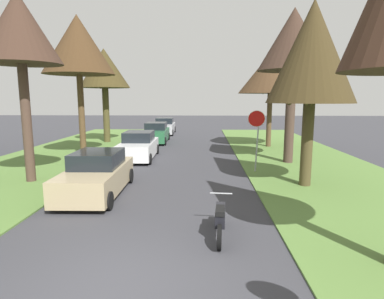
{
  "coord_description": "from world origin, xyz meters",
  "views": [
    {
      "loc": [
        1.6,
        -5.46,
        3.51
      ],
      "look_at": [
        1.14,
        7.03,
        1.5
      ],
      "focal_mm": 29.98,
      "sensor_mm": 36.0,
      "label": 1
    }
  ],
  "objects_px": {
    "stop_sign_far": "(257,128)",
    "street_tree_right_far": "(271,73)",
    "street_tree_right_mid_a": "(312,53)",
    "parked_sedan_green": "(156,133)",
    "parked_sedan_silver": "(165,127)",
    "street_tree_left_mid_b": "(78,45)",
    "parked_motorcycle": "(220,219)",
    "street_tree_left_far": "(104,69)",
    "street_tree_left_mid_a": "(19,30)",
    "parked_sedan_white": "(139,146)",
    "street_tree_right_mid_b": "(294,42)",
    "parked_sedan_tan": "(97,175)"
  },
  "relations": [
    {
      "from": "parked_sedan_white",
      "to": "street_tree_right_mid_a",
      "type": "bearing_deg",
      "value": -35.82
    },
    {
      "from": "street_tree_left_mid_a",
      "to": "parked_sedan_green",
      "type": "bearing_deg",
      "value": 74.62
    },
    {
      "from": "street_tree_right_far",
      "to": "street_tree_left_far",
      "type": "height_order",
      "value": "street_tree_left_far"
    },
    {
      "from": "street_tree_right_mid_a",
      "to": "parked_sedan_tan",
      "type": "bearing_deg",
      "value": -170.3
    },
    {
      "from": "parked_sedan_white",
      "to": "parked_sedan_green",
      "type": "bearing_deg",
      "value": 90.32
    },
    {
      "from": "street_tree_left_far",
      "to": "parked_motorcycle",
      "type": "xyz_separation_m",
      "value": [
        8.16,
        -17.42,
        -5.23
      ]
    },
    {
      "from": "stop_sign_far",
      "to": "street_tree_right_mid_a",
      "type": "distance_m",
      "value": 4.17
    },
    {
      "from": "street_tree_right_far",
      "to": "street_tree_left_far",
      "type": "distance_m",
      "value": 12.58
    },
    {
      "from": "parked_sedan_silver",
      "to": "parked_sedan_tan",
      "type": "bearing_deg",
      "value": -90.11
    },
    {
      "from": "street_tree_left_mid_b",
      "to": "parked_sedan_green",
      "type": "height_order",
      "value": "street_tree_left_mid_b"
    },
    {
      "from": "street_tree_left_far",
      "to": "parked_sedan_green",
      "type": "distance_m",
      "value": 6.33
    },
    {
      "from": "stop_sign_far",
      "to": "street_tree_right_mid_a",
      "type": "xyz_separation_m",
      "value": [
        1.6,
        -2.37,
        3.03
      ]
    },
    {
      "from": "parked_motorcycle",
      "to": "stop_sign_far",
      "type": "bearing_deg",
      "value": 74.31
    },
    {
      "from": "stop_sign_far",
      "to": "parked_sedan_white",
      "type": "relative_size",
      "value": 0.65
    },
    {
      "from": "parked_sedan_white",
      "to": "stop_sign_far",
      "type": "bearing_deg",
      "value": -27.87
    },
    {
      "from": "street_tree_left_far",
      "to": "street_tree_left_mid_b",
      "type": "bearing_deg",
      "value": -85.88
    },
    {
      "from": "stop_sign_far",
      "to": "parked_sedan_green",
      "type": "bearing_deg",
      "value": 121.19
    },
    {
      "from": "street_tree_right_mid_b",
      "to": "street_tree_right_far",
      "type": "height_order",
      "value": "street_tree_right_mid_b"
    },
    {
      "from": "street_tree_right_mid_a",
      "to": "parked_sedan_white",
      "type": "xyz_separation_m",
      "value": [
        -7.87,
        5.68,
        -4.46
      ]
    },
    {
      "from": "parked_sedan_white",
      "to": "parked_sedan_silver",
      "type": "xyz_separation_m",
      "value": [
        -0.08,
        13.19,
        0.0
      ]
    },
    {
      "from": "stop_sign_far",
      "to": "street_tree_right_far",
      "type": "bearing_deg",
      "value": 74.79
    },
    {
      "from": "parked_sedan_green",
      "to": "street_tree_left_far",
      "type": "bearing_deg",
      "value": -176.21
    },
    {
      "from": "street_tree_right_mid_b",
      "to": "parked_sedan_tan",
      "type": "bearing_deg",
      "value": -144.66
    },
    {
      "from": "parked_sedan_silver",
      "to": "street_tree_left_mid_a",
      "type": "bearing_deg",
      "value": -100.38
    },
    {
      "from": "street_tree_left_mid_a",
      "to": "parked_sedan_silver",
      "type": "xyz_separation_m",
      "value": [
        3.41,
        18.62,
        -5.43
      ]
    },
    {
      "from": "street_tree_left_far",
      "to": "street_tree_right_mid_a",
      "type": "bearing_deg",
      "value": -46.7
    },
    {
      "from": "parked_sedan_white",
      "to": "parked_motorcycle",
      "type": "relative_size",
      "value": 2.16
    },
    {
      "from": "parked_sedan_tan",
      "to": "street_tree_right_far",
      "type": "bearing_deg",
      "value": 54.13
    },
    {
      "from": "parked_sedan_tan",
      "to": "parked_sedan_silver",
      "type": "relative_size",
      "value": 1.0
    },
    {
      "from": "street_tree_right_far",
      "to": "street_tree_left_far",
      "type": "xyz_separation_m",
      "value": [
        -12.42,
        2.0,
        0.47
      ]
    },
    {
      "from": "stop_sign_far",
      "to": "parked_sedan_silver",
      "type": "xyz_separation_m",
      "value": [
        -6.34,
        16.51,
        -1.42
      ]
    },
    {
      "from": "parked_sedan_white",
      "to": "parked_sedan_silver",
      "type": "bearing_deg",
      "value": 90.34
    },
    {
      "from": "parked_motorcycle",
      "to": "street_tree_left_mid_b",
      "type": "bearing_deg",
      "value": 124.75
    },
    {
      "from": "parked_sedan_silver",
      "to": "parked_motorcycle",
      "type": "relative_size",
      "value": 2.16
    },
    {
      "from": "parked_sedan_green",
      "to": "parked_sedan_silver",
      "type": "relative_size",
      "value": 1.0
    },
    {
      "from": "street_tree_right_mid_b",
      "to": "street_tree_right_mid_a",
      "type": "bearing_deg",
      "value": -96.45
    },
    {
      "from": "street_tree_left_mid_b",
      "to": "parked_motorcycle",
      "type": "bearing_deg",
      "value": -55.25
    },
    {
      "from": "street_tree_right_mid_a",
      "to": "parked_sedan_white",
      "type": "height_order",
      "value": "street_tree_right_mid_a"
    },
    {
      "from": "street_tree_right_far",
      "to": "street_tree_left_mid_a",
      "type": "bearing_deg",
      "value": -139.37
    },
    {
      "from": "street_tree_left_mid_a",
      "to": "street_tree_left_far",
      "type": "height_order",
      "value": "street_tree_left_mid_a"
    },
    {
      "from": "street_tree_left_mid_b",
      "to": "parked_motorcycle",
      "type": "xyz_separation_m",
      "value": [
        7.7,
        -11.11,
        -6.02
      ]
    },
    {
      "from": "stop_sign_far",
      "to": "street_tree_right_far",
      "type": "distance_m",
      "value": 9.0
    },
    {
      "from": "stop_sign_far",
      "to": "street_tree_left_mid_b",
      "type": "bearing_deg",
      "value": 158.46
    },
    {
      "from": "street_tree_left_mid_a",
      "to": "parked_sedan_tan",
      "type": "height_order",
      "value": "street_tree_left_mid_a"
    },
    {
      "from": "street_tree_right_mid_a",
      "to": "parked_motorcycle",
      "type": "xyz_separation_m",
      "value": [
        -3.64,
        -4.89,
        -4.7
      ]
    },
    {
      "from": "parked_sedan_green",
      "to": "parked_motorcycle",
      "type": "bearing_deg",
      "value": -76.43
    },
    {
      "from": "street_tree_right_mid_a",
      "to": "street_tree_left_mid_a",
      "type": "bearing_deg",
      "value": 178.73
    },
    {
      "from": "street_tree_left_mid_b",
      "to": "parked_sedan_white",
      "type": "xyz_separation_m",
      "value": [
        3.48,
        -0.53,
        -5.78
      ]
    },
    {
      "from": "street_tree_right_mid_b",
      "to": "parked_sedan_tan",
      "type": "xyz_separation_m",
      "value": [
        -8.52,
        -6.04,
        -5.66
      ]
    },
    {
      "from": "parked_sedan_green",
      "to": "street_tree_left_mid_a",
      "type": "bearing_deg",
      "value": -105.38
    }
  ]
}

